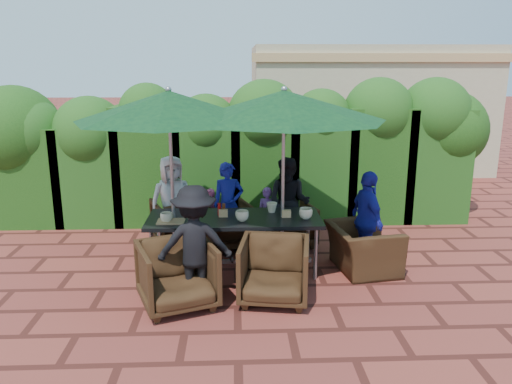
{
  "coord_description": "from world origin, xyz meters",
  "views": [
    {
      "loc": [
        -0.01,
        -6.37,
        2.69
      ],
      "look_at": [
        0.28,
        0.4,
        0.99
      ],
      "focal_mm": 35.0,
      "sensor_mm": 36.0,
      "label": 1
    }
  ],
  "objects_px": {
    "dining_table": "(234,222)",
    "chair_far_right": "(290,223)",
    "chair_near_right": "(274,268)",
    "umbrella_left": "(169,106)",
    "chair_far_mid": "(227,223)",
    "chair_near_left": "(177,272)",
    "umbrella_right": "(284,106)",
    "chair_end_right": "(363,241)",
    "chair_far_left": "(180,220)"
  },
  "relations": [
    {
      "from": "dining_table",
      "to": "chair_far_right",
      "type": "bearing_deg",
      "value": 48.46
    },
    {
      "from": "dining_table",
      "to": "chair_near_right",
      "type": "relative_size",
      "value": 2.81
    },
    {
      "from": "umbrella_left",
      "to": "chair_near_right",
      "type": "relative_size",
      "value": 3.01
    },
    {
      "from": "chair_far_mid",
      "to": "chair_near_left",
      "type": "relative_size",
      "value": 0.89
    },
    {
      "from": "dining_table",
      "to": "chair_far_right",
      "type": "distance_m",
      "value": 1.32
    },
    {
      "from": "dining_table",
      "to": "chair_near_right",
      "type": "xyz_separation_m",
      "value": [
        0.46,
        -0.93,
        -0.27
      ]
    },
    {
      "from": "dining_table",
      "to": "chair_far_mid",
      "type": "relative_size",
      "value": 3.06
    },
    {
      "from": "chair_far_mid",
      "to": "dining_table",
      "type": "bearing_deg",
      "value": 79.04
    },
    {
      "from": "umbrella_left",
      "to": "umbrella_right",
      "type": "bearing_deg",
      "value": 0.89
    },
    {
      "from": "chair_far_mid",
      "to": "chair_near_left",
      "type": "height_order",
      "value": "chair_near_left"
    },
    {
      "from": "dining_table",
      "to": "chair_near_right",
      "type": "height_order",
      "value": "chair_near_right"
    },
    {
      "from": "umbrella_left",
      "to": "chair_near_left",
      "type": "bearing_deg",
      "value": -81.92
    },
    {
      "from": "dining_table",
      "to": "chair_end_right",
      "type": "height_order",
      "value": "chair_end_right"
    },
    {
      "from": "dining_table",
      "to": "umbrella_right",
      "type": "distance_m",
      "value": 1.67
    },
    {
      "from": "chair_near_left",
      "to": "chair_near_right",
      "type": "distance_m",
      "value": 1.13
    },
    {
      "from": "chair_far_mid",
      "to": "chair_far_right",
      "type": "relative_size",
      "value": 1.05
    },
    {
      "from": "chair_far_right",
      "to": "chair_near_left",
      "type": "distance_m",
      "value": 2.5
    },
    {
      "from": "chair_near_left",
      "to": "chair_near_right",
      "type": "relative_size",
      "value": 1.03
    },
    {
      "from": "chair_end_right",
      "to": "umbrella_left",
      "type": "bearing_deg",
      "value": 80.23
    },
    {
      "from": "chair_far_right",
      "to": "chair_near_right",
      "type": "height_order",
      "value": "chair_near_right"
    },
    {
      "from": "chair_far_right",
      "to": "chair_end_right",
      "type": "relative_size",
      "value": 0.75
    },
    {
      "from": "dining_table",
      "to": "chair_far_right",
      "type": "height_order",
      "value": "dining_table"
    },
    {
      "from": "umbrella_right",
      "to": "dining_table",
      "type": "bearing_deg",
      "value": 179.38
    },
    {
      "from": "umbrella_left",
      "to": "chair_far_right",
      "type": "height_order",
      "value": "umbrella_left"
    },
    {
      "from": "dining_table",
      "to": "chair_near_left",
      "type": "relative_size",
      "value": 2.74
    },
    {
      "from": "chair_far_left",
      "to": "chair_near_left",
      "type": "height_order",
      "value": "chair_near_left"
    },
    {
      "from": "umbrella_left",
      "to": "chair_end_right",
      "type": "xyz_separation_m",
      "value": [
        2.53,
        -0.04,
        -1.8
      ]
    },
    {
      "from": "chair_far_left",
      "to": "chair_end_right",
      "type": "height_order",
      "value": "chair_end_right"
    },
    {
      "from": "chair_far_right",
      "to": "chair_far_mid",
      "type": "bearing_deg",
      "value": -11.46
    },
    {
      "from": "dining_table",
      "to": "umbrella_right",
      "type": "height_order",
      "value": "umbrella_right"
    },
    {
      "from": "dining_table",
      "to": "chair_near_left",
      "type": "height_order",
      "value": "chair_near_left"
    },
    {
      "from": "umbrella_right",
      "to": "chair_far_mid",
      "type": "height_order",
      "value": "umbrella_right"
    },
    {
      "from": "chair_near_left",
      "to": "chair_end_right",
      "type": "distance_m",
      "value": 2.58
    },
    {
      "from": "chair_far_left",
      "to": "chair_far_mid",
      "type": "distance_m",
      "value": 0.75
    },
    {
      "from": "chair_far_right",
      "to": "chair_near_right",
      "type": "relative_size",
      "value": 0.87
    },
    {
      "from": "umbrella_left",
      "to": "chair_far_left",
      "type": "relative_size",
      "value": 3.13
    },
    {
      "from": "chair_near_right",
      "to": "dining_table",
      "type": "bearing_deg",
      "value": 125.27
    },
    {
      "from": "chair_near_right",
      "to": "chair_end_right",
      "type": "bearing_deg",
      "value": 42.63
    },
    {
      "from": "umbrella_right",
      "to": "chair_far_mid",
      "type": "bearing_deg",
      "value": 129.99
    },
    {
      "from": "chair_near_right",
      "to": "chair_end_right",
      "type": "height_order",
      "value": "chair_end_right"
    },
    {
      "from": "umbrella_left",
      "to": "chair_near_left",
      "type": "relative_size",
      "value": 2.93
    },
    {
      "from": "umbrella_left",
      "to": "chair_near_right",
      "type": "height_order",
      "value": "umbrella_left"
    },
    {
      "from": "umbrella_left",
      "to": "chair_far_right",
      "type": "xyz_separation_m",
      "value": [
        1.65,
        0.99,
        -1.86
      ]
    },
    {
      "from": "dining_table",
      "to": "chair_far_mid",
      "type": "bearing_deg",
      "value": 97.55
    },
    {
      "from": "umbrella_right",
      "to": "chair_far_right",
      "type": "xyz_separation_m",
      "value": [
        0.21,
        0.97,
        -1.86
      ]
    },
    {
      "from": "chair_near_right",
      "to": "chair_end_right",
      "type": "xyz_separation_m",
      "value": [
        1.27,
        0.85,
        0.01
      ]
    },
    {
      "from": "chair_far_right",
      "to": "chair_end_right",
      "type": "distance_m",
      "value": 1.36
    },
    {
      "from": "umbrella_left",
      "to": "umbrella_right",
      "type": "xyz_separation_m",
      "value": [
        1.44,
        0.02,
        0.0
      ]
    },
    {
      "from": "umbrella_left",
      "to": "chair_end_right",
      "type": "height_order",
      "value": "umbrella_left"
    },
    {
      "from": "chair_far_mid",
      "to": "umbrella_right",
      "type": "bearing_deg",
      "value": 111.48
    }
  ]
}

